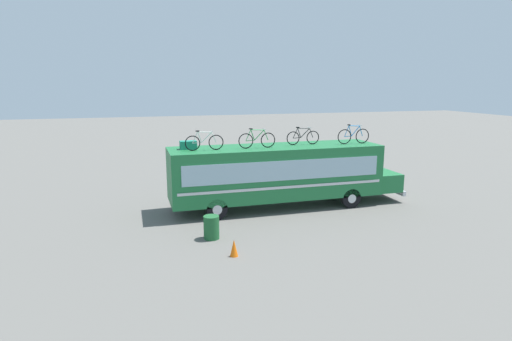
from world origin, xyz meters
The scene contains 9 objects.
ground_plane centered at (0.00, 0.00, 0.00)m, with size 120.00×120.00×0.00m, color #605E59.
bus centered at (0.24, 0.00, 1.71)m, with size 11.56×2.67×2.98m.
luggage_bag_1 centered at (-4.12, 0.28, 3.17)m, with size 0.74×0.45×0.38m, color #1E7F66.
rooftop_bicycle_1 centered at (-3.48, -0.29, 3.36)m, with size 1.74×0.44×0.90m.
rooftop_bicycle_2 centered at (-1.03, -0.29, 3.37)m, with size 1.76×0.44×0.93m.
rooftop_bicycle_3 centered at (1.43, 0.16, 3.35)m, with size 1.69×0.44×0.88m.
rooftop_bicycle_4 centered at (3.93, -0.27, 3.39)m, with size 1.72×0.44×0.97m.
trash_bin centered at (-3.80, -3.44, 0.46)m, with size 0.60×0.60×0.91m, color #1E592D.
traffic_cone centered at (-3.37, -5.37, 0.30)m, with size 0.29×0.29×0.61m, color orange.
Camera 1 is at (-6.61, -19.10, 5.95)m, focal length 30.13 mm.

